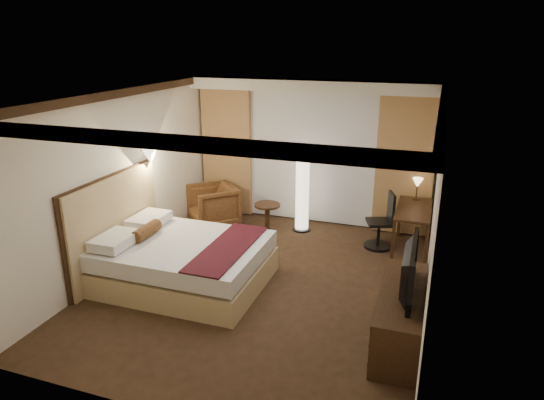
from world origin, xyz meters
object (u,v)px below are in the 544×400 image
(floor_lamp, at_px, (302,190))
(desk, at_px, (412,230))
(office_chair, at_px, (379,220))
(bed, at_px, (185,262))
(armchair, at_px, (213,203))
(side_table, at_px, (267,218))
(television, at_px, (403,266))
(dresser, at_px, (400,316))

(floor_lamp, xyz_separation_m, desk, (1.97, -0.27, -0.40))
(desk, distance_m, office_chair, 0.55)
(bed, bearing_deg, floor_lamp, 67.53)
(armchair, bearing_deg, desk, 45.26)
(bed, height_order, office_chair, office_chair)
(armchair, height_order, desk, armchair)
(side_table, height_order, television, television)
(bed, bearing_deg, office_chair, 41.50)
(desk, bearing_deg, side_table, 179.49)
(side_table, bearing_deg, television, -46.27)
(dresser, bearing_deg, television, 180.00)
(desk, height_order, television, television)
(bed, distance_m, desk, 3.76)
(desk, xyz_separation_m, office_chair, (-0.54, -0.05, 0.11))
(dresser, relative_size, television, 1.50)
(bed, xyz_separation_m, television, (3.03, -0.43, 0.64))
(television, bearing_deg, floor_lamp, 33.42)
(desk, distance_m, dresser, 2.68)
(desk, relative_size, television, 1.13)
(office_chair, height_order, dresser, office_chair)
(bed, height_order, side_table, bed)
(floor_lamp, xyz_separation_m, dresser, (2.02, -2.95, -0.45))
(floor_lamp, height_order, dresser, floor_lamp)
(side_table, distance_m, television, 3.80)
(side_table, relative_size, television, 0.47)
(floor_lamp, xyz_separation_m, television, (1.99, -2.95, 0.20))
(dresser, bearing_deg, bed, 171.94)
(side_table, distance_m, dresser, 3.76)
(armchair, distance_m, desk, 3.65)
(side_table, bearing_deg, desk, -0.51)
(desk, relative_size, dresser, 0.75)
(armchair, distance_m, dresser, 4.57)
(desk, xyz_separation_m, television, (0.02, -2.68, 0.60))
(bed, distance_m, television, 3.13)
(bed, relative_size, side_table, 4.30)
(bed, height_order, floor_lamp, floor_lamp)
(desk, xyz_separation_m, dresser, (0.05, -2.68, -0.05))
(bed, bearing_deg, armchair, 105.72)
(bed, height_order, television, television)
(office_chair, bearing_deg, side_table, 158.53)
(armchair, relative_size, office_chair, 0.86)
(dresser, bearing_deg, desk, 91.07)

